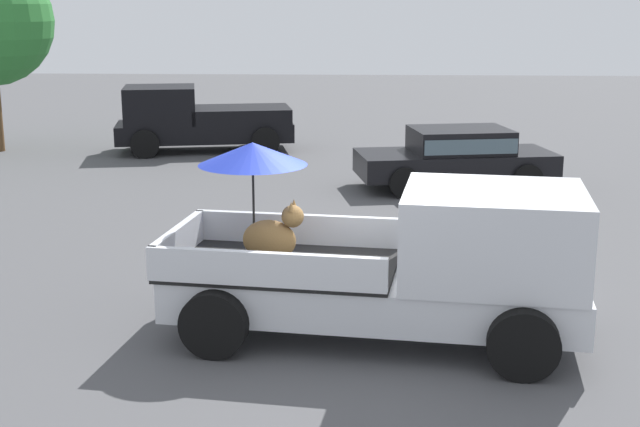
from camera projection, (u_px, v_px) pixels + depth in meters
The scene contains 4 objects.
ground_plane at pixel (374, 335), 10.80m from camera, with size 80.00×80.00×0.00m, color #4C4C4F.
pickup_truck_main at pixel (408, 261), 10.51m from camera, with size 5.24×2.76×2.35m.
pickup_truck_red at pixel (197, 120), 23.99m from camera, with size 5.06×2.88×1.80m.
parked_sedan_near at pixel (457, 155), 19.23m from camera, with size 4.55×2.58×1.33m.
Camera 1 is at (-0.15, -10.15, 4.03)m, focal length 48.80 mm.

